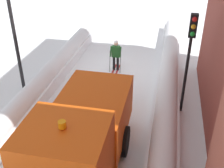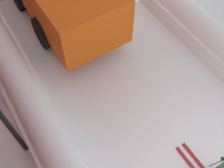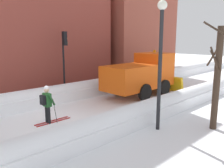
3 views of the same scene
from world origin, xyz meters
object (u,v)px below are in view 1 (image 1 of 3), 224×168
(traffic_light_pole, at_px, (190,47))
(street_lamp, at_px, (12,22))
(plow_truck, at_px, (82,137))
(skier, at_px, (116,54))

(traffic_light_pole, height_order, street_lamp, street_lamp)
(plow_truck, xyz_separation_m, skier, (0.43, -7.60, -0.48))
(plow_truck, xyz_separation_m, street_lamp, (4.52, -4.55, 1.96))
(traffic_light_pole, distance_m, street_lamp, 7.70)
(street_lamp, bearing_deg, plow_truck, 134.82)
(plow_truck, distance_m, traffic_light_pole, 5.47)
(traffic_light_pole, relative_size, street_lamp, 0.80)
(skier, height_order, traffic_light_pole, traffic_light_pole)
(traffic_light_pole, xyz_separation_m, street_lamp, (7.68, -0.37, 0.36))
(plow_truck, relative_size, traffic_light_pole, 1.37)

